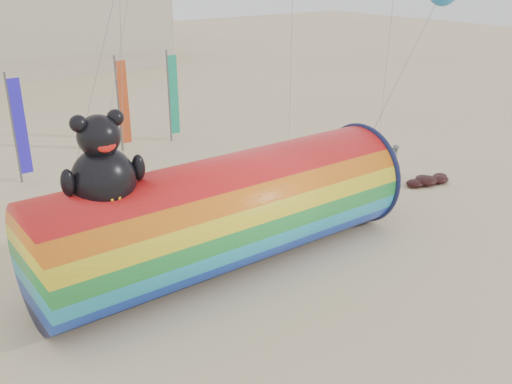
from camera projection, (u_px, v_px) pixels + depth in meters
ground at (271, 275)px, 19.00m from camera, size 160.00×160.00×0.00m
windsock_assembly at (227, 210)px, 19.07m from camera, size 13.15×4.00×6.06m
kite_handler at (394, 161)px, 27.28m from camera, size 0.71×0.58×1.68m
fabric_bundle at (428, 180)px, 26.82m from camera, size 2.62×1.35×0.41m
festival_banners at (110, 107)px, 29.80m from camera, size 9.64×1.81×5.20m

